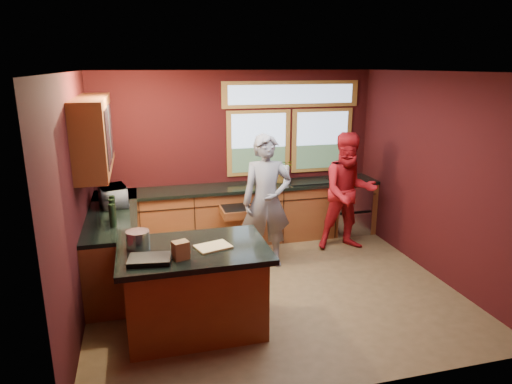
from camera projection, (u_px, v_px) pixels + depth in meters
name	position (u px, v px, depth m)	size (l,w,h in m)	color
floor	(272.00, 288.00, 5.88)	(4.50, 4.50, 0.00)	brown
room_shell	(219.00, 148.00, 5.56)	(4.52, 4.02, 2.71)	black
back_counter	(254.00, 213.00, 7.39)	(4.50, 0.64, 0.93)	brown
left_counter	(114.00, 244.00, 6.08)	(0.64, 2.30, 0.93)	brown
island	(195.00, 288.00, 4.86)	(1.55, 1.05, 0.95)	brown
person_grey	(267.00, 202.00, 6.34)	(0.69, 0.45, 1.88)	slate
person_red	(349.00, 192.00, 6.93)	(0.88, 0.69, 1.82)	#A81319
microwave	(113.00, 196.00, 6.16)	(0.49, 0.33, 0.27)	#999999
potted_plant	(281.00, 171.00, 7.38)	(0.33, 0.29, 0.37)	#999999
paper_towel	(285.00, 174.00, 7.36)	(0.12, 0.12, 0.28)	white
cutting_board	(213.00, 247.00, 4.73)	(0.35, 0.25, 0.02)	tan
stock_pot	(138.00, 239.00, 4.71)	(0.24, 0.24, 0.18)	#B0B0B4
paper_bag	(181.00, 250.00, 4.44)	(0.15, 0.12, 0.18)	brown
black_tray	(150.00, 260.00, 4.38)	(0.40, 0.28, 0.05)	black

